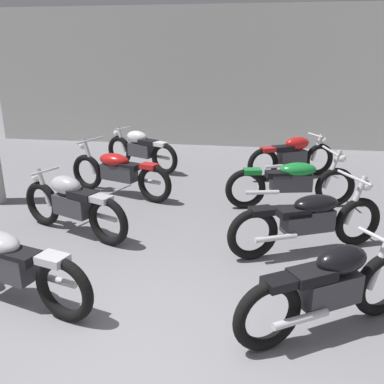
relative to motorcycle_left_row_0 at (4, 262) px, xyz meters
The scene contains 10 objects.
ground_plane 1.86m from the motorcycle_left_row_0, 28.79° to the right, with size 60.00×60.00×0.00m, color gray.
back_wall 8.24m from the motorcycle_left_row_0, 78.79° to the left, with size 13.09×0.24×3.60m, color #B2B2AD.
motorcycle_left_row_0 is the anchor object (origin of this frame).
motorcycle_left_row_1 1.70m from the motorcycle_left_row_0, 91.24° to the left, with size 1.86×0.87×0.88m.
motorcycle_left_row_2 3.41m from the motorcycle_left_row_0, 88.95° to the left, with size 2.08×0.95×0.97m.
motorcycle_left_row_3 5.18m from the motorcycle_left_row_0, 90.29° to the left, with size 1.82×0.96×0.88m.
motorcycle_right_row_0 3.20m from the motorcycle_left_row_0, ahead, with size 1.73×1.13×0.88m.
motorcycle_right_row_1 3.58m from the motorcycle_left_row_0, 27.46° to the left, with size 2.02×1.07×0.97m.
motorcycle_right_row_2 4.49m from the motorcycle_left_row_0, 46.86° to the left, with size 2.14×0.79×0.97m.
motorcycle_right_row_3 5.96m from the motorcycle_left_row_0, 57.55° to the left, with size 1.80×1.00×0.88m.
Camera 1 is at (0.89, -2.55, 2.48)m, focal length 38.94 mm.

